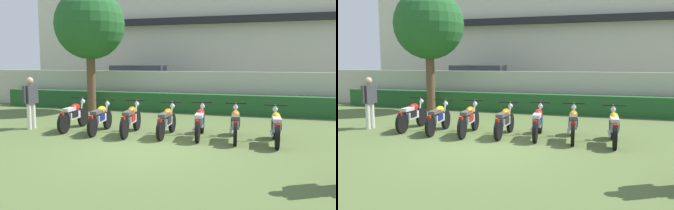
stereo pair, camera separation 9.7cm
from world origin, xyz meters
The scene contains 14 objects.
ground centered at (0.00, 0.00, 0.00)m, with size 60.00×60.00×0.00m, color #566B38.
building centered at (0.00, 15.38, 4.13)m, with size 24.05×6.50×8.26m.
compound_wall centered at (0.00, 7.14, 0.84)m, with size 22.85×0.30×1.67m, color #BCB7A8.
hedge_row centered at (0.00, 6.44, 0.39)m, with size 18.28×0.70×0.78m, color #235628.
parked_car centered at (-3.85, 9.76, 0.94)m, with size 4.68×2.48×1.89m.
tree_near_inspector centered at (-4.50, 5.56, 3.60)m, with size 2.90×2.90×5.09m.
motorcycle_in_row_0 centered at (-2.98, 1.67, 0.45)m, with size 0.60×1.87×0.97m.
motorcycle_in_row_1 centered at (-1.98, 1.49, 0.44)m, with size 0.60×1.81×0.95m.
motorcycle_in_row_2 centered at (-1.01, 1.52, 0.45)m, with size 0.60×1.89×0.97m.
motorcycle_in_row_3 centered at (0.05, 1.59, 0.44)m, with size 0.60×1.77×0.94m.
motorcycle_in_row_4 centered at (0.99, 1.67, 0.45)m, with size 0.60×1.87×0.95m.
motorcycle_in_row_5 centered at (1.97, 1.65, 0.45)m, with size 0.60×1.93×0.96m.
motorcycle_in_row_6 centered at (3.02, 1.50, 0.45)m, with size 0.60×1.83×0.97m.
inspector_person centered at (-4.35, 1.43, 0.95)m, with size 0.22×0.66×1.62m.
Camera 1 is at (3.01, -7.97, 2.13)m, focal length 38.39 mm.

